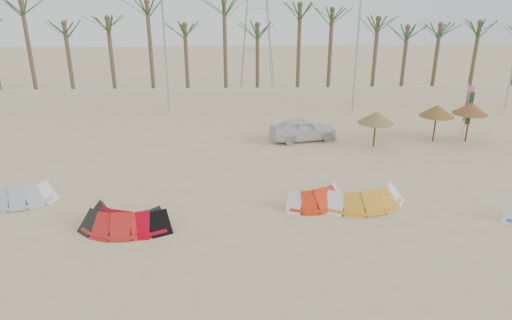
{
  "coord_description": "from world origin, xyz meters",
  "views": [
    {
      "loc": [
        -0.81,
        -13.82,
        8.89
      ],
      "look_at": [
        0.0,
        6.0,
        1.3
      ],
      "focal_mm": 32.0,
      "sensor_mm": 36.0,
      "label": 1
    }
  ],
  "objects_px": {
    "kite_red_mid": "(125,217)",
    "kite_orange": "(363,194)",
    "kite_grey": "(22,192)",
    "parasol_right": "(471,108)",
    "kite_red_left": "(128,214)",
    "parasol_mid": "(437,111)",
    "kite_red_right": "(316,194)",
    "parasol_left": "(376,117)",
    "car": "(303,129)"
  },
  "relations": [
    {
      "from": "kite_grey",
      "to": "kite_red_mid",
      "type": "relative_size",
      "value": 0.96
    },
    {
      "from": "kite_red_right",
      "to": "parasol_right",
      "type": "height_order",
      "value": "parasol_right"
    },
    {
      "from": "kite_grey",
      "to": "parasol_right",
      "type": "distance_m",
      "value": 24.6
    },
    {
      "from": "kite_red_mid",
      "to": "parasol_left",
      "type": "height_order",
      "value": "parasol_left"
    },
    {
      "from": "parasol_right",
      "to": "kite_red_mid",
      "type": "bearing_deg",
      "value": -151.88
    },
    {
      "from": "parasol_left",
      "to": "car",
      "type": "relative_size",
      "value": 0.52
    },
    {
      "from": "kite_red_left",
      "to": "kite_orange",
      "type": "bearing_deg",
      "value": 8.2
    },
    {
      "from": "parasol_right",
      "to": "car",
      "type": "distance_m",
      "value": 10.02
    },
    {
      "from": "kite_grey",
      "to": "kite_red_mid",
      "type": "height_order",
      "value": "same"
    },
    {
      "from": "kite_red_right",
      "to": "kite_orange",
      "type": "height_order",
      "value": "same"
    },
    {
      "from": "kite_red_mid",
      "to": "kite_orange",
      "type": "relative_size",
      "value": 0.86
    },
    {
      "from": "kite_grey",
      "to": "kite_red_left",
      "type": "relative_size",
      "value": 0.84
    },
    {
      "from": "kite_grey",
      "to": "kite_red_left",
      "type": "height_order",
      "value": "same"
    },
    {
      "from": "parasol_left",
      "to": "car",
      "type": "bearing_deg",
      "value": 161.57
    },
    {
      "from": "kite_grey",
      "to": "kite_red_right",
      "type": "xyz_separation_m",
      "value": [
        12.91,
        -0.69,
        0.0
      ]
    },
    {
      "from": "kite_grey",
      "to": "parasol_right",
      "type": "height_order",
      "value": "parasol_right"
    },
    {
      "from": "parasol_left",
      "to": "car",
      "type": "xyz_separation_m",
      "value": [
        -4.03,
        1.34,
        -1.07
      ]
    },
    {
      "from": "parasol_mid",
      "to": "parasol_right",
      "type": "xyz_separation_m",
      "value": [
        1.98,
        -0.1,
        0.15
      ]
    },
    {
      "from": "kite_red_left",
      "to": "kite_red_right",
      "type": "bearing_deg",
      "value": 11.3
    },
    {
      "from": "kite_red_left",
      "to": "kite_grey",
      "type": "bearing_deg",
      "value": 156.34
    },
    {
      "from": "kite_red_mid",
      "to": "kite_orange",
      "type": "bearing_deg",
      "value": 9.44
    },
    {
      "from": "kite_red_left",
      "to": "kite_red_mid",
      "type": "xyz_separation_m",
      "value": [
        -0.07,
        -0.23,
        -0.0
      ]
    },
    {
      "from": "kite_red_left",
      "to": "parasol_mid",
      "type": "height_order",
      "value": "parasol_mid"
    },
    {
      "from": "kite_red_mid",
      "to": "parasol_right",
      "type": "height_order",
      "value": "parasol_right"
    },
    {
      "from": "car",
      "to": "kite_red_right",
      "type": "bearing_deg",
      "value": 164.32
    },
    {
      "from": "kite_orange",
      "to": "parasol_mid",
      "type": "bearing_deg",
      "value": 51.79
    },
    {
      "from": "kite_red_mid",
      "to": "parasol_mid",
      "type": "distance_m",
      "value": 19.21
    },
    {
      "from": "kite_grey",
      "to": "kite_red_left",
      "type": "distance_m",
      "value": 5.6
    },
    {
      "from": "kite_red_left",
      "to": "parasol_left",
      "type": "distance_m",
      "value": 15.34
    },
    {
      "from": "parasol_left",
      "to": "parasol_right",
      "type": "distance_m",
      "value": 5.92
    },
    {
      "from": "kite_red_left",
      "to": "car",
      "type": "distance_m",
      "value": 13.25
    },
    {
      "from": "kite_red_left",
      "to": "parasol_right",
      "type": "xyz_separation_m",
      "value": [
        18.29,
        9.58,
        1.65
      ]
    },
    {
      "from": "parasol_right",
      "to": "parasol_mid",
      "type": "bearing_deg",
      "value": 177.01
    },
    {
      "from": "car",
      "to": "kite_grey",
      "type": "bearing_deg",
      "value": 108.96
    },
    {
      "from": "kite_red_left",
      "to": "parasol_right",
      "type": "distance_m",
      "value": 20.72
    },
    {
      "from": "parasol_right",
      "to": "kite_red_right",
      "type": "bearing_deg",
      "value": -142.63
    },
    {
      "from": "parasol_left",
      "to": "parasol_mid",
      "type": "bearing_deg",
      "value": 11.29
    },
    {
      "from": "kite_grey",
      "to": "kite_orange",
      "type": "bearing_deg",
      "value": -3.2
    },
    {
      "from": "parasol_left",
      "to": "kite_orange",
      "type": "bearing_deg",
      "value": -109.22
    },
    {
      "from": "kite_red_left",
      "to": "kite_red_right",
      "type": "relative_size",
      "value": 1.15
    },
    {
      "from": "kite_grey",
      "to": "kite_orange",
      "type": "distance_m",
      "value": 14.96
    },
    {
      "from": "kite_grey",
      "to": "parasol_left",
      "type": "relative_size",
      "value": 1.52
    },
    {
      "from": "kite_orange",
      "to": "parasol_right",
      "type": "height_order",
      "value": "parasol_right"
    },
    {
      "from": "kite_red_left",
      "to": "car",
      "type": "relative_size",
      "value": 0.94
    },
    {
      "from": "kite_red_right",
      "to": "parasol_left",
      "type": "xyz_separation_m",
      "value": [
        4.64,
        7.35,
        1.35
      ]
    },
    {
      "from": "kite_orange",
      "to": "kite_grey",
      "type": "bearing_deg",
      "value": 176.8
    },
    {
      "from": "kite_red_left",
      "to": "kite_orange",
      "type": "relative_size",
      "value": 0.99
    },
    {
      "from": "kite_red_mid",
      "to": "kite_red_right",
      "type": "bearing_deg",
      "value": 12.8
    },
    {
      "from": "kite_red_left",
      "to": "kite_red_mid",
      "type": "bearing_deg",
      "value": -107.76
    },
    {
      "from": "kite_grey",
      "to": "kite_red_mid",
      "type": "distance_m",
      "value": 5.63
    }
  ]
}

